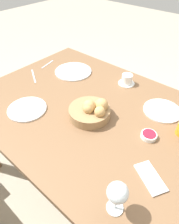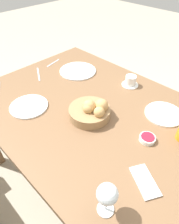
# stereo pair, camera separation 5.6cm
# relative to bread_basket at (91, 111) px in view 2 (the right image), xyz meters

# --- Properties ---
(ground_plane) EXTENTS (10.00, 10.00, 0.00)m
(ground_plane) POSITION_rel_bread_basket_xyz_m (0.07, -0.06, -0.77)
(ground_plane) COLOR #A89E89
(dining_table) EXTENTS (1.38, 1.03, 0.73)m
(dining_table) POSITION_rel_bread_basket_xyz_m (0.07, -0.06, -0.13)
(dining_table) COLOR brown
(dining_table) RESTS_ON ground_plane
(bread_basket) EXTENTS (0.23, 0.23, 0.11)m
(bread_basket) POSITION_rel_bread_basket_xyz_m (0.00, 0.00, 0.00)
(bread_basket) COLOR #99754C
(bread_basket) RESTS_ON dining_table
(plate_near_left) EXTENTS (0.21, 0.21, 0.01)m
(plate_near_left) POSITION_rel_bread_basket_xyz_m (-0.28, -0.30, -0.04)
(plate_near_left) COLOR white
(plate_near_left) RESTS_ON dining_table
(plate_near_right) EXTENTS (0.27, 0.27, 0.01)m
(plate_near_right) POSITION_rel_bread_basket_xyz_m (0.42, -0.29, -0.04)
(plate_near_right) COLOR white
(plate_near_right) RESTS_ON dining_table
(plate_far_center) EXTENTS (0.22, 0.22, 0.01)m
(plate_far_center) POSITION_rel_bread_basket_xyz_m (0.32, 0.20, -0.04)
(plate_far_center) COLOR white
(plate_far_center) RESTS_ON dining_table
(wine_glass) EXTENTS (0.08, 0.08, 0.16)m
(wine_glass) POSITION_rel_bread_basket_xyz_m (-0.39, 0.32, 0.07)
(wine_glass) COLOR silver
(wine_glass) RESTS_ON dining_table
(coffee_cup) EXTENTS (0.11, 0.11, 0.07)m
(coffee_cup) POSITION_rel_bread_basket_xyz_m (0.03, -0.41, -0.01)
(coffee_cup) COLOR white
(coffee_cup) RESTS_ON dining_table
(jam_bowl_berry) EXTENTS (0.08, 0.08, 0.03)m
(jam_bowl_berry) POSITION_rel_bread_basket_xyz_m (-0.32, -0.07, -0.03)
(jam_bowl_berry) COLOR white
(jam_bowl_berry) RESTS_ON dining_table
(fork_silver) EXTENTS (0.17, 0.10, 0.00)m
(fork_silver) POSITION_rel_bread_basket_xyz_m (0.59, -0.06, -0.04)
(fork_silver) COLOR #B7B7BC
(fork_silver) RESTS_ON dining_table
(spoon_coffee) EXTENTS (0.04, 0.14, 0.00)m
(spoon_coffee) POSITION_rel_bread_basket_xyz_m (0.66, -0.24, -0.04)
(spoon_coffee) COLOR #B7B7BC
(spoon_coffee) RESTS_ON dining_table
(cell_phone) EXTENTS (0.17, 0.14, 0.01)m
(cell_phone) POSITION_rel_bread_basket_xyz_m (-0.43, 0.13, -0.04)
(cell_phone) COLOR silver
(cell_phone) RESTS_ON dining_table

